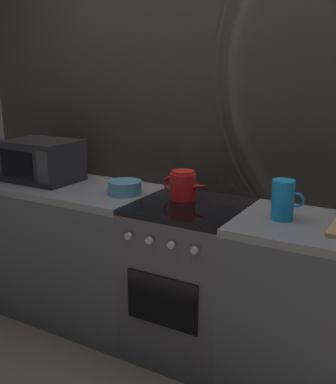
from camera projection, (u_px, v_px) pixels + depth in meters
The scene contains 8 objects.
ground_plane at pixel (188, 347), 2.77m from camera, with size 8.00×8.00×0.00m, color #6B6054.
back_wall at pixel (215, 142), 2.72m from camera, with size 3.60×0.05×2.40m.
counter_left at pixel (70, 249), 3.08m from camera, with size 1.20×0.60×0.90m.
stove_unit at pixel (189, 279), 2.65m from camera, with size 0.60×0.63×0.90m.
microwave at pixel (43, 161), 3.02m from camera, with size 0.46×0.35×0.27m.
kettle at pixel (183, 185), 2.61m from camera, with size 0.28×0.15×0.17m.
mixing_bowl at pixel (125, 188), 2.72m from camera, with size 0.20×0.20×0.08m, color teal.
pitcher at pixel (283, 200), 2.25m from camera, with size 0.16×0.11×0.20m.
Camera 1 is at (1.11, -2.16, 1.62)m, focal length 43.07 mm.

